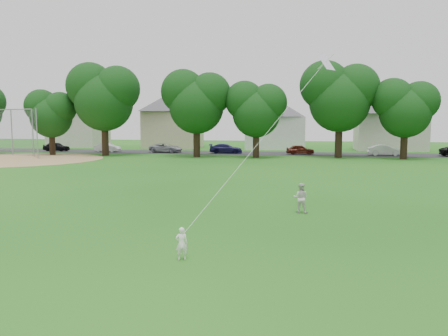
% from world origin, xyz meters
% --- Properties ---
extents(ground, '(160.00, 160.00, 0.00)m').
position_xyz_m(ground, '(0.00, 0.00, 0.00)').
color(ground, '#145814').
rests_on(ground, ground).
extents(street, '(90.00, 7.00, 0.01)m').
position_xyz_m(street, '(0.00, 42.00, 0.01)').
color(street, '#2D2D30').
rests_on(street, ground).
extents(dirt_infield, '(18.00, 18.00, 0.02)m').
position_xyz_m(dirt_infield, '(-26.00, 28.00, 0.01)').
color(dirt_infield, '#9E7F51').
rests_on(dirt_infield, ground).
extents(toddler, '(0.41, 0.34, 0.97)m').
position_xyz_m(toddler, '(0.95, -1.67, 0.48)').
color(toddler, white).
rests_on(toddler, ground).
extents(older_boy, '(0.70, 0.57, 1.31)m').
position_xyz_m(older_boy, '(4.23, 5.65, 0.66)').
color(older_boy, silver).
rests_on(older_boy, ground).
extents(kite, '(2.60, 4.53, 10.78)m').
position_xyz_m(kite, '(3.07, 2.32, 3.64)').
color(kite, silver).
rests_on(kite, ground).
extents(baseball_backstop, '(12.25, 4.24, 5.47)m').
position_xyz_m(baseball_backstop, '(-30.09, 32.27, 2.73)').
color(baseball_backstop, gray).
rests_on(baseball_backstop, ground).
extents(tree_row, '(82.98, 8.63, 11.26)m').
position_xyz_m(tree_row, '(1.92, 35.64, 6.51)').
color(tree_row, black).
rests_on(tree_row, ground).
extents(parked_cars, '(70.64, 2.51, 1.29)m').
position_xyz_m(parked_cars, '(5.23, 41.00, 0.62)').
color(parked_cars, black).
rests_on(parked_cars, ground).
extents(house_row, '(76.92, 14.16, 10.22)m').
position_xyz_m(house_row, '(1.47, 52.00, 4.92)').
color(house_row, beige).
rests_on(house_row, ground).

